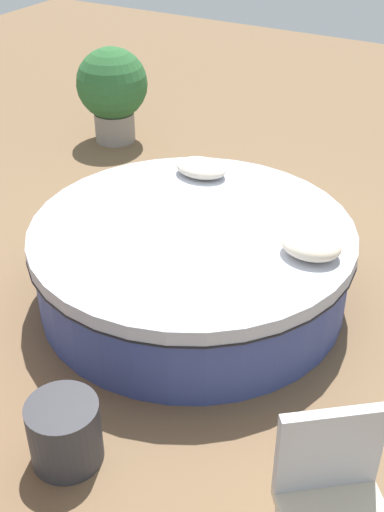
% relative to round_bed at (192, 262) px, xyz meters
% --- Properties ---
extents(ground_plane, '(16.00, 16.00, 0.00)m').
position_rel_round_bed_xyz_m(ground_plane, '(0.00, 0.00, -0.34)').
color(ground_plane, brown).
extents(round_bed, '(2.51, 2.51, 0.66)m').
position_rel_round_bed_xyz_m(round_bed, '(0.00, 0.00, 0.00)').
color(round_bed, '#38478C').
rests_on(round_bed, ground_plane).
extents(throw_pillow_0, '(0.43, 0.36, 0.16)m').
position_rel_round_bed_xyz_m(throw_pillow_0, '(-0.92, -0.08, 0.41)').
color(throw_pillow_0, beige).
rests_on(throw_pillow_0, round_bed).
extents(throw_pillow_1, '(0.46, 0.34, 0.14)m').
position_rel_round_bed_xyz_m(throw_pillow_1, '(0.37, -0.80, 0.39)').
color(throw_pillow_1, beige).
rests_on(throw_pillow_1, round_bed).
extents(patio_chair, '(0.72, 0.72, 0.98)m').
position_rel_round_bed_xyz_m(patio_chair, '(-1.73, 1.66, 0.22)').
color(patio_chair, '#B7B7BC').
rests_on(patio_chair, ground_plane).
extents(planter, '(0.83, 0.83, 1.12)m').
position_rel_round_bed_xyz_m(planter, '(2.38, -2.29, 0.30)').
color(planter, gray).
rests_on(planter, ground_plane).
extents(side_table, '(0.44, 0.44, 0.43)m').
position_rel_round_bed_xyz_m(side_table, '(-0.15, 1.78, -0.12)').
color(side_table, '#333338').
rests_on(side_table, ground_plane).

